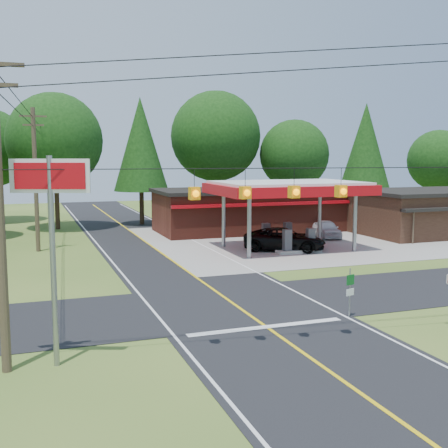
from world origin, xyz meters
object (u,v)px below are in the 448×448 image
object	(u,v)px
suv_car	(284,239)
sedan_car	(327,229)
big_stop_sign	(51,212)
gas_canopy	(288,190)

from	to	relation	value
suv_car	sedan_car	distance (m)	7.57
big_stop_sign	suv_car	bearing A→B (deg)	46.61
gas_canopy	sedan_car	world-z (taller)	gas_canopy
gas_canopy	sedan_car	distance (m)	7.71
suv_car	big_stop_sign	world-z (taller)	big_stop_sign
suv_car	sedan_car	size ratio (longest dim) A/B	1.40
suv_car	big_stop_sign	size ratio (longest dim) A/B	0.86
gas_canopy	suv_car	size ratio (longest dim) A/B	1.84
big_stop_sign	gas_canopy	bearing A→B (deg)	46.65
gas_canopy	big_stop_sign	world-z (taller)	big_stop_sign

